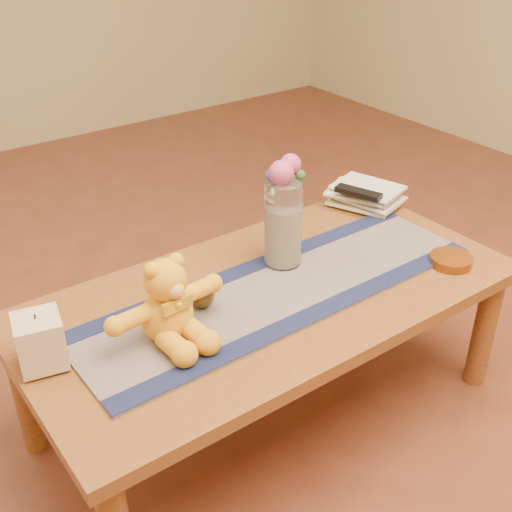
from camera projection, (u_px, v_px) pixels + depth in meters
floor at (269, 410)px, 2.05m from camera, size 5.50×5.50×0.00m
coffee_table_top at (270, 297)px, 1.83m from camera, size 1.40×0.70×0.04m
table_leg_fr at (484, 330)px, 2.07m from camera, size 0.07×0.07×0.41m
table_leg_bl at (25, 392)px, 1.82m from camera, size 0.07×0.07×0.41m
table_leg_br at (357, 256)px, 2.47m from camera, size 0.07×0.07×0.41m
persian_runner at (281, 290)px, 1.81m from camera, size 1.20×0.36×0.01m
runner_border_near at (315, 313)px, 1.71m from camera, size 1.20×0.07×0.00m
runner_border_far at (250, 267)px, 1.91m from camera, size 1.20×0.07×0.00m
teddy_bear at (166, 300)px, 1.58m from camera, size 0.33×0.28×0.21m
pillar_candle at (40, 341)px, 1.50m from camera, size 0.13×0.13×0.13m
candle_wick at (35, 317)px, 1.47m from camera, size 0.00×0.00×0.01m
glass_vase at (283, 223)px, 1.87m from camera, size 0.11×0.11×0.26m
potpourri_fill at (283, 235)px, 1.89m from camera, size 0.09×0.09×0.18m
rose_left at (281, 173)px, 1.77m from camera, size 0.07×0.07×0.07m
rose_right at (290, 164)px, 1.80m from camera, size 0.06×0.06×0.06m
blue_flower_back at (279, 168)px, 1.82m from camera, size 0.04×0.04×0.04m
blue_flower_side at (271, 176)px, 1.80m from camera, size 0.04×0.04×0.04m
leaf_sprig at (300, 175)px, 1.81m from camera, size 0.03×0.03×0.03m
bronze_ball at (201, 294)px, 1.72m from camera, size 0.09×0.09×0.07m
book_bottom at (354, 212)px, 2.23m from camera, size 0.24×0.27×0.02m
book_lower at (356, 206)px, 2.22m from camera, size 0.22×0.26×0.02m
book_upper at (353, 202)px, 2.20m from camera, size 0.25×0.27×0.02m
book_top at (356, 196)px, 2.20m from camera, size 0.22×0.26×0.02m
tv_remote at (358, 192)px, 2.18m from camera, size 0.10×0.17×0.02m
amber_dish at (451, 260)px, 1.94m from camera, size 0.17×0.17×0.03m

